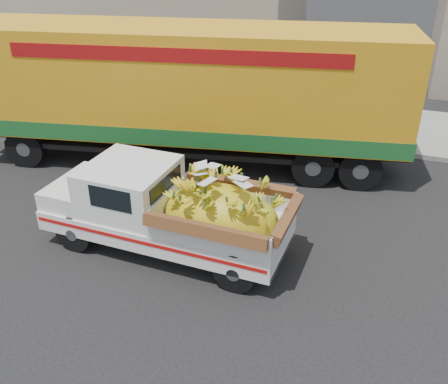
% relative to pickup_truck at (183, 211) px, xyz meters
% --- Properties ---
extents(ground, '(100.00, 100.00, 0.00)m').
position_rel_pickup_truck_xyz_m(ground, '(-1.98, 0.01, -0.97)').
color(ground, black).
rests_on(ground, ground).
extents(curb, '(60.00, 0.25, 0.15)m').
position_rel_pickup_truck_xyz_m(curb, '(-1.98, 6.66, -0.89)').
color(curb, gray).
rests_on(curb, ground).
extents(sidewalk, '(60.00, 4.00, 0.14)m').
position_rel_pickup_truck_xyz_m(sidewalk, '(-1.98, 8.76, -0.90)').
color(sidewalk, gray).
rests_on(sidewalk, ground).
extents(building_left, '(18.00, 6.00, 5.00)m').
position_rel_pickup_truck_xyz_m(building_left, '(-9.98, 14.66, 1.53)').
color(building_left, gray).
rests_on(building_left, ground).
extents(pickup_truck, '(5.21, 2.09, 1.80)m').
position_rel_pickup_truck_xyz_m(pickup_truck, '(0.00, 0.00, 0.00)').
color(pickup_truck, black).
rests_on(pickup_truck, ground).
extents(semi_trailer, '(12.08, 4.61, 3.80)m').
position_rel_pickup_truck_xyz_m(semi_trailer, '(-1.59, 4.22, 1.16)').
color(semi_trailer, black).
rests_on(semi_trailer, ground).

